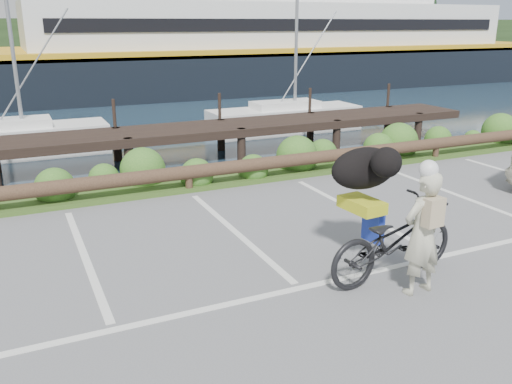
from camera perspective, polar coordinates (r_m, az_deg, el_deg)
ground at (r=8.08m, az=3.24°, el=-8.90°), size 72.00×72.00×0.00m
harbor_backdrop at (r=85.01m, az=-22.83°, el=13.72°), size 170.00×160.00×30.00m
vegetation_strip at (r=12.67m, az=-8.02°, el=1.09°), size 34.00×1.60×0.10m
log_rail at (r=12.05m, az=-7.03°, el=0.01°), size 32.00×0.30×0.60m
bicycle at (r=8.06m, az=14.26°, el=-4.94°), size 2.29×0.98×1.17m
cyclist at (r=7.63m, az=17.11°, el=-4.19°), size 0.67×0.47×1.74m
dog at (r=8.27m, az=11.31°, el=2.46°), size 0.64×1.15×0.64m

